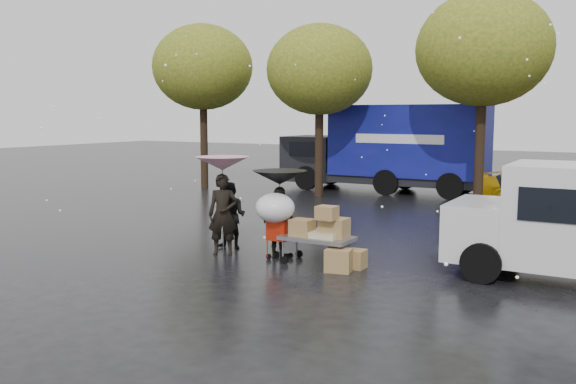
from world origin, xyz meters
The scene contains 13 objects.
ground centered at (0.00, 0.00, 0.00)m, with size 90.00×90.00×0.00m, color black.
person_pink centered at (-0.88, 0.10, 0.91)m, with size 0.66×0.43×1.81m, color black.
person_middle centered at (-1.06, 0.66, 0.78)m, with size 0.76×0.59×1.56m, color black.
person_black centered at (0.43, 0.38, 0.79)m, with size 0.93×0.39×1.58m, color black.
umbrella_pink centered at (-0.88, 0.10, 2.04)m, with size 1.19×1.19×2.19m.
umbrella_black centered at (0.43, 0.38, 1.77)m, with size 1.18×1.18×1.92m.
vendor_cart centered at (1.43, 0.34, 0.73)m, with size 1.52×0.80×1.27m.
shopping_cart centered at (0.45, 0.18, 1.06)m, with size 0.84×0.84×1.46m.
blue_truck centered at (-1.67, 12.67, 1.76)m, with size 8.30×2.60×3.50m.
box_ground_near centered at (2.02, -0.01, 0.23)m, with size 0.51×0.41×0.46m, color olive.
box_ground_far centered at (2.15, 0.42, 0.19)m, with size 0.49×0.38×0.38m, color olive.
yellow_taxi centered at (4.49, 11.17, 0.75)m, with size 1.76×4.38×1.49m, color #DCA60B.
tree_row centered at (-0.47, 10.00, 5.02)m, with size 21.60×4.40×7.12m.
Camera 1 is at (7.03, -10.81, 3.11)m, focal length 38.00 mm.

